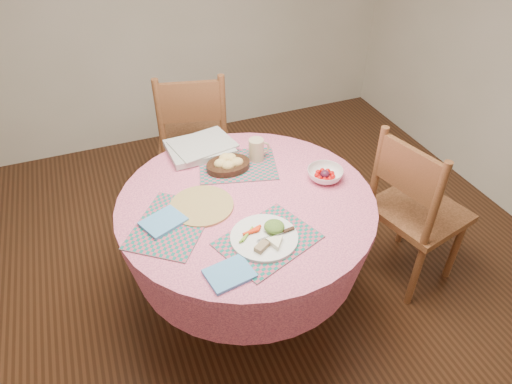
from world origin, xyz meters
The scene contains 15 objects.
ground centered at (0.00, 0.00, 0.00)m, with size 4.00×4.00×0.00m, color #331C0F.
dining_table centered at (0.00, 0.00, 0.56)m, with size 1.24×1.24×0.75m.
chair_right centered at (0.92, -0.14, 0.51)m, with size 0.53×0.54×0.98m.
chair_back centered at (0.00, 1.02, 0.53)m, with size 0.56×0.54×1.01m.
placemat_front centered at (-0.01, -0.30, 0.75)m, with size 0.40×0.30×0.01m, color #126A5E.
placemat_left centered at (-0.38, -0.05, 0.75)m, with size 0.40×0.30×0.01m, color #126A5E.
placemat_back centered at (0.06, 0.28, 0.75)m, with size 0.40×0.30×0.01m, color #126A5E.
wicker_trivet centered at (-0.21, 0.03, 0.76)m, with size 0.30×0.30×0.01m, color #A97B49.
napkin_near centered at (-0.23, -0.42, 0.76)m, with size 0.18×0.14×0.01m, color #5294D3.
napkin_far centered at (-0.41, -0.03, 0.76)m, with size 0.18×0.14×0.01m, color #5294D3.
dinner_plate centered at (-0.02, -0.29, 0.77)m, with size 0.29×0.29×0.05m.
bread_bowl centered at (0.00, 0.27, 0.79)m, with size 0.23×0.23×0.08m.
latte_mug centered at (0.17, 0.30, 0.81)m, with size 0.12×0.08×0.12m.
fruit_bowl centered at (0.43, 0.01, 0.78)m, with size 0.20×0.20×0.06m.
newspaper_stack centered at (-0.09, 0.48, 0.78)m, with size 0.38×0.31×0.04m.
Camera 1 is at (-0.58, -1.59, 2.12)m, focal length 32.00 mm.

